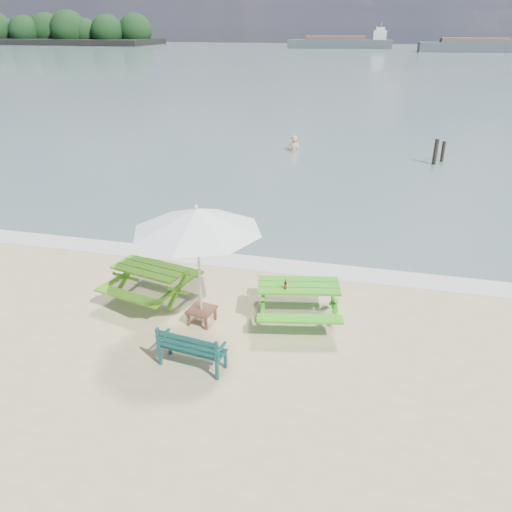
% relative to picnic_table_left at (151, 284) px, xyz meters
% --- Properties ---
extents(sea, '(300.00, 300.00, 0.00)m').
position_rel_picnic_table_left_xyz_m(sea, '(2.21, 82.89, -0.40)').
color(sea, slate).
rests_on(sea, ground).
extents(foam_strip, '(22.00, 0.90, 0.01)m').
position_rel_picnic_table_left_xyz_m(foam_strip, '(2.21, 2.49, -0.40)').
color(foam_strip, silver).
rests_on(foam_strip, ground).
extents(island_headland, '(90.00, 22.00, 7.60)m').
position_rel_picnic_table_left_xyz_m(island_headland, '(-107.79, 137.89, 2.86)').
color(island_headland, black).
rests_on(island_headland, ground).
extents(picnic_table_left, '(2.16, 2.31, 0.84)m').
position_rel_picnic_table_left_xyz_m(picnic_table_left, '(0.00, 0.00, 0.00)').
color(picnic_table_left, '#509A17').
rests_on(picnic_table_left, ground).
extents(picnic_table_right, '(2.16, 2.31, 0.86)m').
position_rel_picnic_table_left_xyz_m(picnic_table_right, '(3.57, -0.02, 0.01)').
color(picnic_table_right, '#359B17').
rests_on(picnic_table_right, ground).
extents(park_bench, '(1.36, 0.62, 0.81)m').
position_rel_picnic_table_left_xyz_m(park_bench, '(1.87, -2.25, -0.15)').
color(park_bench, '#0E3C39').
rests_on(park_bench, ground).
extents(side_table, '(0.62, 0.62, 0.35)m').
position_rel_picnic_table_left_xyz_m(side_table, '(1.53, -0.73, -0.22)').
color(side_table, brown).
rests_on(side_table, ground).
extents(patio_umbrella, '(3.12, 3.12, 2.70)m').
position_rel_picnic_table_left_xyz_m(patio_umbrella, '(1.53, -0.73, 2.05)').
color(patio_umbrella, silver).
rests_on(patio_umbrella, ground).
extents(beer_bottle, '(0.06, 0.06, 0.23)m').
position_rel_picnic_table_left_xyz_m(beer_bottle, '(3.31, -0.27, 0.53)').
color(beer_bottle, brown).
rests_on(beer_bottle, picnic_table_right).
extents(swimmer, '(0.75, 0.55, 1.90)m').
position_rel_picnic_table_left_xyz_m(swimmer, '(0.70, 16.02, -0.55)').
color(swimmer, tan).
rests_on(swimmer, ground).
extents(mooring_pilings, '(0.58, 0.78, 1.39)m').
position_rel_picnic_table_left_xyz_m(mooring_pilings, '(7.77, 15.17, 0.05)').
color(mooring_pilings, black).
rests_on(mooring_pilings, ground).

